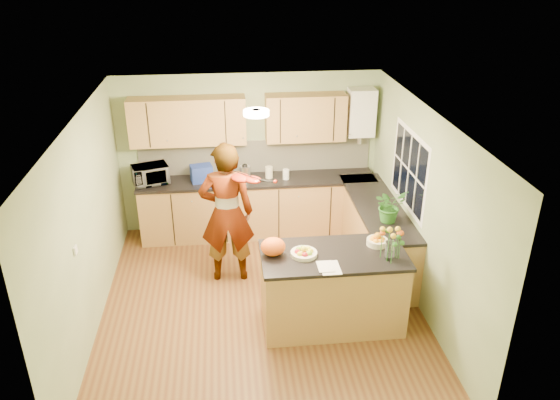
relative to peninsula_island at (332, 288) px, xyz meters
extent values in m
plane|color=brown|center=(-0.82, 0.42, -0.49)|extent=(4.50, 4.50, 0.00)
cube|color=silver|center=(-0.82, 0.42, 2.01)|extent=(4.00, 4.50, 0.02)
cube|color=gray|center=(-0.82, 2.67, 0.76)|extent=(4.00, 0.02, 2.50)
cube|color=gray|center=(-0.82, -1.83, 0.76)|extent=(4.00, 0.02, 2.50)
cube|color=gray|center=(-2.82, 0.42, 0.76)|extent=(0.02, 4.50, 2.50)
cube|color=gray|center=(1.18, 0.42, 0.76)|extent=(0.02, 4.50, 2.50)
cube|color=#A67D42|center=(-0.72, 2.37, -0.04)|extent=(3.60, 0.60, 0.90)
cube|color=black|center=(-0.72, 2.36, 0.43)|extent=(3.64, 0.62, 0.04)
cube|color=#A67D42|center=(0.88, 1.27, -0.04)|extent=(0.60, 2.20, 0.90)
cube|color=black|center=(0.87, 1.27, 0.43)|extent=(0.62, 2.24, 0.04)
cube|color=beige|center=(-0.72, 2.65, 0.71)|extent=(3.60, 0.02, 0.52)
cube|color=#A67D42|center=(-1.72, 2.50, 1.36)|extent=(1.70, 0.34, 0.70)
cube|color=#A67D42|center=(0.03, 2.50, 1.36)|extent=(1.20, 0.34, 0.70)
cube|color=white|center=(0.88, 2.51, 1.41)|extent=(0.40, 0.30, 0.72)
cylinder|color=silver|center=(0.88, 2.51, 1.01)|extent=(0.06, 0.06, 0.20)
cube|color=white|center=(1.17, 1.02, 1.06)|extent=(0.01, 1.30, 1.05)
cube|color=black|center=(1.17, 1.02, 1.06)|extent=(0.01, 1.18, 0.92)
cube|color=white|center=(-2.81, -0.18, 0.81)|extent=(0.02, 0.09, 0.09)
cylinder|color=#FFEABF|center=(-0.82, 0.72, 1.97)|extent=(0.30, 0.30, 0.06)
cylinder|color=white|center=(-0.82, 0.72, 2.00)|extent=(0.10, 0.10, 0.02)
cube|color=#A67D42|center=(0.00, 0.00, -0.02)|extent=(1.65, 0.82, 0.93)
cube|color=black|center=(0.00, 0.00, 0.46)|extent=(1.69, 0.87, 0.04)
cylinder|color=beige|center=(-0.35, 0.00, 0.51)|extent=(0.31, 0.31, 0.05)
cylinder|color=beige|center=(0.55, 0.15, 0.52)|extent=(0.25, 0.25, 0.07)
cylinder|color=silver|center=(0.60, -0.18, 0.59)|extent=(0.11, 0.11, 0.22)
ellipsoid|color=#FF5E15|center=(-0.70, 0.05, 0.59)|extent=(0.30, 0.26, 0.21)
cube|color=white|center=(-0.10, -0.30, 0.49)|extent=(0.21, 0.29, 0.01)
imported|color=tan|center=(-1.21, 1.14, 0.50)|extent=(0.72, 0.48, 1.97)
imported|color=white|center=(-2.32, 2.37, 0.60)|extent=(0.60, 0.49, 0.29)
cube|color=#203695|center=(-1.56, 2.37, 0.58)|extent=(0.36, 0.29, 0.25)
cylinder|color=silver|center=(-0.91, 2.34, 0.57)|extent=(0.17, 0.17, 0.23)
sphere|color=black|center=(-0.91, 2.34, 0.72)|extent=(0.08, 0.08, 0.08)
cylinder|color=beige|center=(-0.54, 2.39, 0.54)|extent=(0.15, 0.15, 0.18)
cylinder|color=white|center=(-0.28, 2.31, 0.53)|extent=(0.13, 0.13, 0.15)
imported|color=#2F7125|center=(0.88, 0.78, 0.68)|extent=(0.50, 0.47, 0.45)
camera|label=1|loc=(-1.20, -5.33, 3.73)|focal=35.00mm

